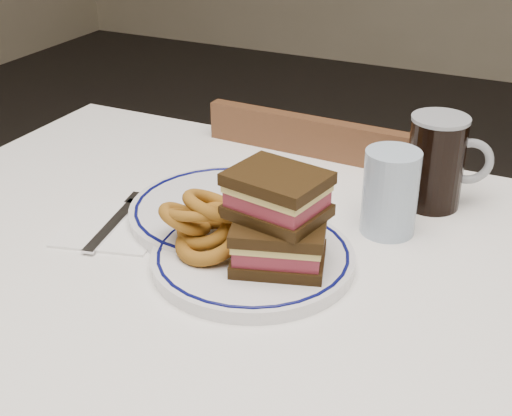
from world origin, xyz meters
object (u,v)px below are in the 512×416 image
at_px(main_plate, 253,257).
at_px(beer_mug, 438,161).
at_px(chair_far, 321,269).
at_px(reuben_sandwich, 278,219).
at_px(far_plate, 228,211).

bearing_deg(main_plate, beer_mug, 57.88).
xyz_separation_m(chair_far, reuben_sandwich, (0.11, -0.49, 0.38)).
height_order(reuben_sandwich, beer_mug, beer_mug).
bearing_deg(reuben_sandwich, chair_far, 103.05).
relative_size(main_plate, beer_mug, 1.88).
bearing_deg(chair_far, beer_mug, -39.52).
distance_m(chair_far, main_plate, 0.58).
bearing_deg(main_plate, reuben_sandwich, -4.60).
bearing_deg(beer_mug, main_plate, -122.12).
xyz_separation_m(chair_far, far_plate, (-0.01, -0.38, 0.32)).
distance_m(chair_far, far_plate, 0.50).
bearing_deg(beer_mug, reuben_sandwich, -116.12).
height_order(main_plate, reuben_sandwich, reuben_sandwich).
xyz_separation_m(reuben_sandwich, beer_mug, (0.14, 0.28, -0.00)).
distance_m(reuben_sandwich, far_plate, 0.18).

